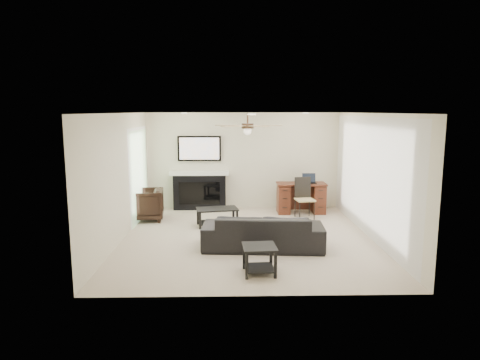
{
  "coord_description": "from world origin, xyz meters",
  "views": [
    {
      "loc": [
        -0.34,
        -8.34,
        2.54
      ],
      "look_at": [
        -0.14,
        0.5,
        1.11
      ],
      "focal_mm": 32.0,
      "sensor_mm": 36.0,
      "label": 1
    }
  ],
  "objects_px": {
    "sofa": "(263,231)",
    "desk": "(301,198)",
    "coffee_table": "(217,217)",
    "armchair": "(145,205)",
    "fireplace_unit": "(199,173)"
  },
  "relations": [
    {
      "from": "fireplace_unit",
      "to": "sofa",
      "type": "bearing_deg",
      "value": -66.58
    },
    {
      "from": "armchair",
      "to": "desk",
      "type": "height_order",
      "value": "desk"
    },
    {
      "from": "coffee_table",
      "to": "fireplace_unit",
      "type": "relative_size",
      "value": 0.47
    },
    {
      "from": "fireplace_unit",
      "to": "coffee_table",
      "type": "bearing_deg",
      "value": -72.95
    },
    {
      "from": "coffee_table",
      "to": "fireplace_unit",
      "type": "distance_m",
      "value": 1.87
    },
    {
      "from": "coffee_table",
      "to": "desk",
      "type": "height_order",
      "value": "desk"
    },
    {
      "from": "coffee_table",
      "to": "desk",
      "type": "bearing_deg",
      "value": 19.07
    },
    {
      "from": "sofa",
      "to": "coffee_table",
      "type": "xyz_separation_m",
      "value": [
        -0.9,
        1.6,
        -0.13
      ]
    },
    {
      "from": "armchair",
      "to": "sofa",
      "type": "bearing_deg",
      "value": 43.77
    },
    {
      "from": "sofa",
      "to": "armchair",
      "type": "distance_m",
      "value": 3.37
    },
    {
      "from": "desk",
      "to": "coffee_table",
      "type": "bearing_deg",
      "value": -150.14
    },
    {
      "from": "armchair",
      "to": "desk",
      "type": "distance_m",
      "value": 3.82
    },
    {
      "from": "armchair",
      "to": "coffee_table",
      "type": "relative_size",
      "value": 0.9
    },
    {
      "from": "sofa",
      "to": "desk",
      "type": "relative_size",
      "value": 1.83
    },
    {
      "from": "sofa",
      "to": "armchair",
      "type": "xyz_separation_m",
      "value": [
        -2.6,
        2.15,
        0.04
      ]
    }
  ]
}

